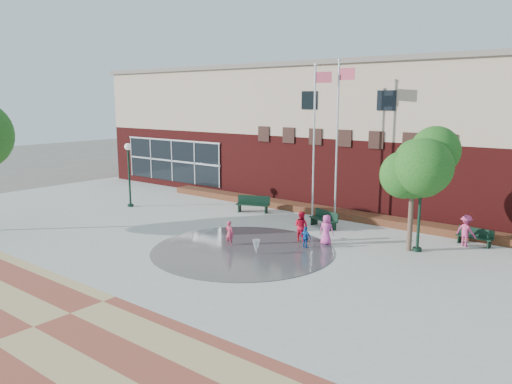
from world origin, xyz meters
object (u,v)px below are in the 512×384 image
Objects in this scene: flagpole_left at (315,136)px; flagpole_right at (338,133)px; bench_left at (253,207)px; child_splash at (229,233)px.

flagpole_left is 0.98× the size of flagpole_right.
bench_left is 7.09m from child_splash.
flagpole_right is 4.29× the size of bench_left.
child_splash is at bearing -103.15° from flagpole_left.
child_splash is at bearing -83.10° from bench_left.
flagpole_left is 7.29× the size of child_splash.
bench_left is (-4.14, -0.29, -4.56)m from flagpole_left.
flagpole_right is (1.16, 0.49, 0.14)m from flagpole_left.
flagpole_right is 7.47× the size of child_splash.
flagpole_right is 7.13m from bench_left.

